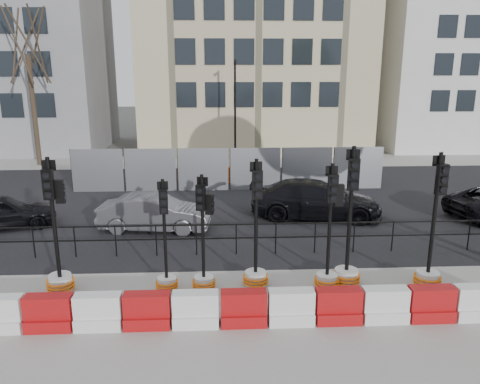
{
  "coord_description": "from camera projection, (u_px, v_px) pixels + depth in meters",
  "views": [
    {
      "loc": [
        -0.53,
        -12.06,
        5.48
      ],
      "look_at": [
        0.2,
        3.0,
        1.51
      ],
      "focal_mm": 35.0,
      "sensor_mm": 36.0,
      "label": 1
    }
  ],
  "objects": [
    {
      "name": "traffic_signal_d",
      "position": [
        204.0,
        264.0,
        11.79
      ],
      "size": [
        0.6,
        0.6,
        3.03
      ],
      "rotation": [
        0.0,
        0.0,
        -0.27
      ],
      "color": "silver",
      "rests_on": "ground"
    },
    {
      "name": "traffic_signal_a",
      "position": [
        58.0,
        264.0,
        11.79
      ],
      "size": [
        0.68,
        0.68,
        3.45
      ],
      "rotation": [
        0.0,
        0.0,
        0.1
      ],
      "color": "silver",
      "rests_on": "ground"
    },
    {
      "name": "tree_bare_far",
      "position": [
        27.0,
        47.0,
        25.83
      ],
      "size": [
        2.0,
        2.0,
        9.0
      ],
      "color": "#473828",
      "rests_on": "ground"
    },
    {
      "name": "barrier_row",
      "position": [
        244.0,
        309.0,
        10.27
      ],
      "size": [
        13.6,
        0.5,
        0.8
      ],
      "color": "#B5130E",
      "rests_on": "ground"
    },
    {
      "name": "lamp_post_far",
      "position": [
        235.0,
        110.0,
        26.74
      ],
      "size": [
        0.12,
        0.56,
        6.0
      ],
      "color": "black",
      "rests_on": "ground"
    },
    {
      "name": "car_b",
      "position": [
        154.0,
        213.0,
        16.27
      ],
      "size": [
        2.17,
        4.13,
        1.26
      ],
      "primitive_type": "imported",
      "rotation": [
        0.0,
        0.0,
        1.46
      ],
      "color": "#4E4E53",
      "rests_on": "ground"
    },
    {
      "name": "car_a",
      "position": [
        0.0,
        212.0,
        16.36
      ],
      "size": [
        3.83,
        4.61,
        1.25
      ],
      "primitive_type": "imported",
      "rotation": [
        0.0,
        0.0,
        1.92
      ],
      "color": "black",
      "rests_on": "ground"
    },
    {
      "name": "traffic_signal_g",
      "position": [
        347.0,
        258.0,
        12.03
      ],
      "size": [
        0.72,
        0.72,
        3.68
      ],
      "rotation": [
        0.0,
        0.0,
        -0.1
      ],
      "color": "silver",
      "rests_on": "ground"
    },
    {
      "name": "sidewalk_far",
      "position": [
        226.0,
        162.0,
        28.52
      ],
      "size": [
        40.0,
        4.0,
        0.02
      ],
      "primitive_type": "cube",
      "color": "gray",
      "rests_on": "ground"
    },
    {
      "name": "sidewalk_near",
      "position": [
        244.0,
        329.0,
        10.17
      ],
      "size": [
        40.0,
        6.0,
        0.02
      ],
      "primitive_type": "cube",
      "color": "gray",
      "rests_on": "ground"
    },
    {
      "name": "road",
      "position": [
        231.0,
        202.0,
        19.82
      ],
      "size": [
        40.0,
        14.0,
        0.03
      ],
      "primitive_type": "cube",
      "color": "black",
      "rests_on": "ground"
    },
    {
      "name": "traffic_signal_e",
      "position": [
        256.0,
        261.0,
        11.99
      ],
      "size": [
        0.66,
        0.66,
        3.37
      ],
      "rotation": [
        0.0,
        0.0,
        0.12
      ],
      "color": "silver",
      "rests_on": "ground"
    },
    {
      "name": "building_cream",
      "position": [
        253.0,
        16.0,
        32.1
      ],
      "size": [
        15.0,
        10.06,
        18.0
      ],
      "color": "beige",
      "rests_on": "ground"
    },
    {
      "name": "heras_fencing",
      "position": [
        219.0,
        172.0,
        22.24
      ],
      "size": [
        14.33,
        1.72,
        2.0
      ],
      "color": "#93959B",
      "rests_on": "ground"
    },
    {
      "name": "traffic_signal_h",
      "position": [
        430.0,
        261.0,
        11.93
      ],
      "size": [
        0.7,
        0.7,
        3.55
      ],
      "rotation": [
        0.0,
        0.0,
        0.16
      ],
      "color": "silver",
      "rests_on": "ground"
    },
    {
      "name": "car_c",
      "position": [
        316.0,
        199.0,
        17.64
      ],
      "size": [
        3.79,
        5.62,
        1.42
      ],
      "primitive_type": "imported",
      "rotation": [
        0.0,
        0.0,
        1.38
      ],
      "color": "black",
      "rests_on": "ground"
    },
    {
      "name": "traffic_signal_f",
      "position": [
        328.0,
        260.0,
        11.85
      ],
      "size": [
        0.65,
        0.65,
        3.29
      ],
      "rotation": [
        0.0,
        0.0,
        0.02
      ],
      "color": "silver",
      "rests_on": "ground"
    },
    {
      "name": "kerb_railing",
      "position": [
        236.0,
        234.0,
        14.05
      ],
      "size": [
        18.0,
        0.04,
        1.0
      ],
      "color": "black",
      "rests_on": "ground"
    },
    {
      "name": "building_white",
      "position": [
        464.0,
        32.0,
        33.05
      ],
      "size": [
        12.0,
        9.06,
        16.0
      ],
      "color": "silver",
      "rests_on": "ground"
    },
    {
      "name": "ground",
      "position": [
        238.0,
        271.0,
        13.07
      ],
      "size": [
        120.0,
        120.0,
        0.0
      ],
      "primitive_type": "plane",
      "color": "#51514C",
      "rests_on": "ground"
    },
    {
      "name": "building_grey",
      "position": [
        19.0,
        46.0,
        31.86
      ],
      "size": [
        11.0,
        9.06,
        14.0
      ],
      "color": "gray",
      "rests_on": "ground"
    },
    {
      "name": "traffic_signal_c",
      "position": [
        166.0,
        268.0,
        11.8
      ],
      "size": [
        0.58,
        0.58,
        2.92
      ],
      "rotation": [
        0.0,
        0.0,
        0.14
      ],
      "color": "silver",
      "rests_on": "ground"
    },
    {
      "name": "traffic_signal_b",
      "position": [
        59.0,
        262.0,
        11.64
      ],
      "size": [
        0.69,
        0.69,
        3.48
      ],
      "rotation": [
        0.0,
        0.0,
        0.04
      ],
      "color": "silver",
      "rests_on": "ground"
    }
  ]
}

